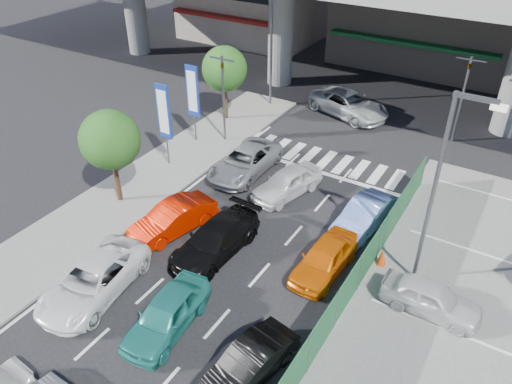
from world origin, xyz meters
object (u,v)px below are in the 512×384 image
Objects in this scene: sedan_white_front_mid at (287,182)px; tree_far at (224,69)px; taxi_orange_left at (173,219)px; crossing_wagon_silver at (349,104)px; sedan_black_mid at (216,240)px; traffic_light_left at (223,78)px; taxi_teal_mid at (167,314)px; parked_sedan_white at (431,298)px; signboard_near at (164,114)px; tree_near at (110,140)px; traffic_cone at (382,257)px; street_lamp_left at (274,36)px; hatch_black_mid_right at (249,364)px; street_lamp_right at (442,180)px; taxi_orange_right at (325,258)px; wagon_silver_front_left at (245,161)px; kei_truck_front_right at (363,216)px; sedan_white_mid_left at (94,280)px; signboard_far at (193,93)px; traffic_light_right at (467,78)px.

tree_far is at bearing 157.76° from sedan_white_front_mid.
taxi_orange_left is 0.75× the size of crossing_wagon_silver.
crossing_wagon_silver is at bearing 94.85° from sedan_black_mid.
taxi_orange_left is at bearing -67.35° from tree_far.
traffic_light_left is 1.28× the size of taxi_teal_mid.
taxi_teal_mid is 1.11× the size of parked_sedan_white.
signboard_near is 0.98× the size of tree_near.
parked_sedan_white is 4.74× the size of traffic_cone.
hatch_black_mid_right is at bearing -62.42° from street_lamp_left.
taxi_orange_right is at bearing -157.62° from street_lamp_right.
hatch_black_mid_right is 21.15m from crossing_wagon_silver.
taxi_teal_mid is (8.00, -15.55, -2.70)m from tree_far.
traffic_light_left reaches higher than sedan_white_front_mid.
tree_near reaches higher than wagon_silver_front_left.
parked_sedan_white is at bearing 2.17° from tree_near.
hatch_black_mid_right is (10.08, -19.30, -4.15)m from street_lamp_left.
kei_truck_front_right is at bearing -20.83° from traffic_light_left.
street_lamp_right is at bearing 8.03° from tree_near.
street_lamp_left is 11.74m from sedan_white_front_mid.
signboard_near reaches higher than sedan_white_mid_left.
hatch_black_mid_right is at bearing -103.90° from traffic_cone.
street_lamp_left reaches higher than signboard_far.
signboard_far is 12.19m from kei_truck_front_right.
street_lamp_right is 2.12× the size of hatch_black_mid_right.
signboard_far is 13.23m from taxi_orange_right.
hatch_black_mid_right is at bearing -26.23° from tree_near.
wagon_silver_front_left reaches higher than kei_truck_front_right.
sedan_black_mid is at bearing 96.28° from taxi_teal_mid.
parked_sedan_white is (9.28, -14.67, -0.09)m from crossing_wagon_silver.
taxi_orange_right is 4.27m from parked_sedan_white.
traffic_light_left is 16.94m from hatch_black_mid_right.
taxi_orange_right is (11.31, -6.42, -2.40)m from signboard_far.
street_lamp_left is 14.87m from kei_truck_front_right.
signboard_near is at bearing -158.47° from sedan_white_front_mid.
kei_truck_front_right is (3.81, 9.17, -0.02)m from taxi_teal_mid.
hatch_black_mid_right is at bearing -148.26° from crossing_wagon_silver.
signboard_near is 1.16× the size of taxi_teal_mid.
traffic_light_right is 16.83m from signboard_near.
traffic_light_right is 15.00m from parked_sedan_white.
taxi_orange_left is (4.60, -11.02, -2.70)m from tree_far.
street_lamp_left is 17.26m from taxi_orange_right.
crossing_wagon_silver is at bearing 76.69° from sedan_white_mid_left.
tree_near reaches higher than kei_truck_front_right.
hatch_black_mid_right is 7.67m from traffic_cone.
sedan_white_mid_left is (4.29, -12.14, -2.37)m from signboard_far.
sedan_white_mid_left is at bearing -167.73° from crossing_wagon_silver.
crossing_wagon_silver is at bearing 96.75° from taxi_orange_left.
sedan_black_mid is (-7.89, -2.75, -4.08)m from street_lamp_right.
traffic_light_left reaches higher than wagon_silver_front_left.
street_lamp_right reaches higher than sedan_white_mid_left.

